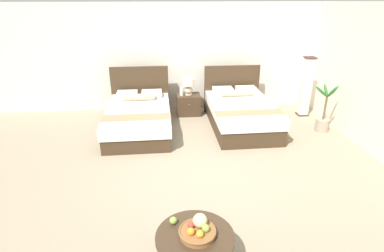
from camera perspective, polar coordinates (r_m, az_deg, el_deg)
name	(u,v)px	position (r m, az deg, el deg)	size (l,w,h in m)	color
ground_plane	(199,172)	(5.16, 1.38, -8.39)	(10.03, 9.96, 0.02)	gray
wall_back	(186,58)	(7.69, -1.18, 12.49)	(10.03, 0.12, 2.52)	silver
bed_near_window	(139,117)	(6.65, -9.76, 1.66)	(1.36, 2.18, 1.15)	#3E2D1D
bed_near_corner	(241,113)	(6.80, 8.94, 2.38)	(1.35, 2.13, 1.13)	#3E2D1D
nightstand	(189,104)	(7.44, -0.64, 3.99)	(0.55, 0.48, 0.49)	#3E2D1D
table_lamp	(188,85)	(7.31, -0.67, 7.60)	(0.29, 0.29, 0.39)	beige
vase	(182,91)	(7.28, -1.94, 6.37)	(0.09, 0.09, 0.19)	silver
coffee_table	(195,244)	(3.40, 0.56, -20.87)	(0.81, 0.81, 0.43)	#3E2D1D
fruit_bowl	(198,230)	(3.30, 1.11, -18.54)	(0.38, 0.38, 0.20)	brown
loose_apple	(173,220)	(3.44, -3.47, -16.97)	(0.08, 0.08, 0.08)	#89B449
floor_lamp_corner	(306,87)	(7.72, 20.22, 6.77)	(0.24, 0.24, 1.39)	#432323
potted_palm	(323,118)	(7.05, 23.00, 1.29)	(0.51, 0.49, 1.04)	gray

